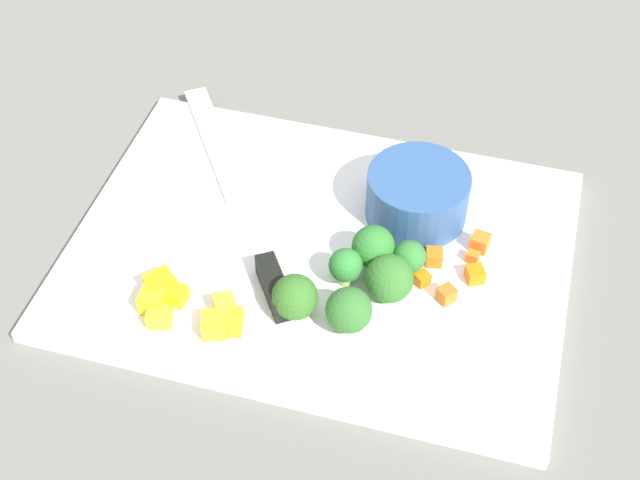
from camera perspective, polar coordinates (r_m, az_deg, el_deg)
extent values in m
plane|color=slate|center=(0.84, 0.00, -1.02)|extent=(4.00, 4.00, 0.00)
cube|color=white|center=(0.83, 0.00, -0.75)|extent=(0.45, 0.33, 0.01)
cylinder|color=#2F5289|center=(0.84, 6.16, 2.82)|extent=(0.10, 0.10, 0.05)
cube|color=silver|center=(0.94, -6.62, 6.14)|extent=(0.12, 0.16, 0.00)
cube|color=black|center=(0.78, -2.87, -2.96)|extent=(0.05, 0.06, 0.02)
cube|color=orange|center=(0.82, 9.59, -1.05)|extent=(0.01, 0.01, 0.01)
cube|color=orange|center=(0.80, 6.45, -2.44)|extent=(0.02, 0.02, 0.01)
cube|color=orange|center=(0.79, 7.97, -3.42)|extent=(0.02, 0.02, 0.01)
cube|color=orange|center=(0.82, 7.20, -1.08)|extent=(0.02, 0.02, 0.01)
cube|color=orange|center=(0.80, 4.06, -2.42)|extent=(0.01, 0.01, 0.01)
cube|color=orange|center=(0.83, 10.04, -0.14)|extent=(0.02, 0.02, 0.02)
cube|color=orange|center=(0.81, 5.62, -1.68)|extent=(0.02, 0.02, 0.01)
cube|color=orange|center=(0.81, 9.79, -1.93)|extent=(0.02, 0.02, 0.01)
cube|color=yellow|center=(0.77, -6.66, -5.32)|extent=(0.03, 0.03, 0.02)
cube|color=yellow|center=(0.80, -10.01, -2.82)|extent=(0.03, 0.03, 0.02)
cube|color=yellow|center=(0.78, -10.08, -4.82)|extent=(0.02, 0.02, 0.02)
cube|color=yellow|center=(0.79, -9.12, -3.41)|extent=(0.02, 0.02, 0.02)
cube|color=yellow|center=(0.79, -10.47, -3.80)|extent=(0.02, 0.02, 0.02)
cube|color=yellow|center=(0.77, -5.54, -5.16)|extent=(0.02, 0.02, 0.02)
cube|color=yellow|center=(0.78, -6.01, -4.20)|extent=(0.03, 0.03, 0.02)
cylinder|color=#88C065|center=(0.77, 1.80, -5.20)|extent=(0.01, 0.01, 0.01)
sphere|color=#316A2C|center=(0.75, 1.83, -4.43)|extent=(0.04, 0.04, 0.04)
cylinder|color=#8DBA5F|center=(0.79, 4.30, -3.19)|extent=(0.01, 0.01, 0.01)
sphere|color=#326A28|center=(0.78, 4.37, -2.44)|extent=(0.04, 0.04, 0.04)
cylinder|color=#81B568|center=(0.81, 5.58, -1.74)|extent=(0.01, 0.01, 0.01)
sphere|color=#307230|center=(0.80, 5.66, -1.04)|extent=(0.03, 0.03, 0.03)
cylinder|color=#81B25C|center=(0.78, -1.59, -4.36)|extent=(0.01, 0.01, 0.01)
sphere|color=#356925|center=(0.76, -1.61, -3.60)|extent=(0.04, 0.04, 0.04)
cylinder|color=#92C258|center=(0.79, 1.61, -2.35)|extent=(0.01, 0.01, 0.02)
sphere|color=#2D7930|center=(0.78, 1.63, -1.59)|extent=(0.03, 0.03, 0.03)
cylinder|color=#91C463|center=(0.81, 3.32, -1.28)|extent=(0.01, 0.01, 0.02)
sphere|color=#2D762D|center=(0.80, 3.37, -0.41)|extent=(0.04, 0.04, 0.04)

